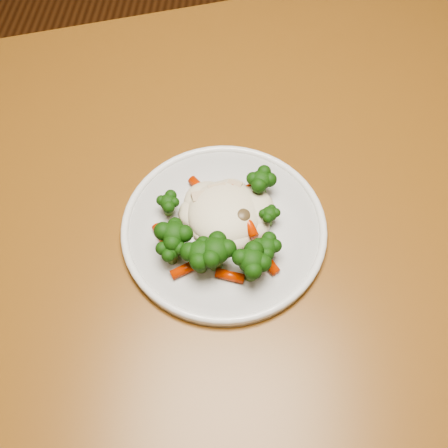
# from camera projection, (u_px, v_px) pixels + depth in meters

# --- Properties ---
(dining_table) EXTENTS (1.50, 1.24, 0.75)m
(dining_table) POSITION_uv_depth(u_px,v_px,m) (233.00, 249.00, 0.82)
(dining_table) COLOR brown
(dining_table) RESTS_ON ground
(plate) EXTENTS (0.26, 0.26, 0.01)m
(plate) POSITION_uv_depth(u_px,v_px,m) (224.00, 229.00, 0.72)
(plate) COLOR white
(plate) RESTS_ON dining_table
(meal) EXTENTS (0.17, 0.17, 0.05)m
(meal) POSITION_uv_depth(u_px,v_px,m) (221.00, 229.00, 0.69)
(meal) COLOR beige
(meal) RESTS_ON plate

